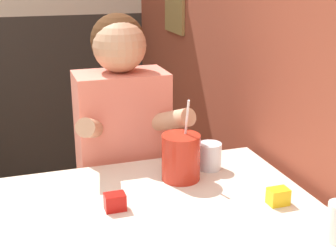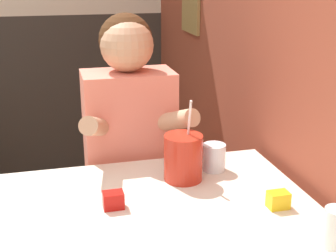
% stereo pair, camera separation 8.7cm
% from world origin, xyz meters
% --- Properties ---
extents(main_table, '(0.94, 0.96, 0.73)m').
position_xyz_m(main_table, '(0.64, 0.43, 0.67)').
color(main_table, beige).
rests_on(main_table, ground_plane).
extents(person_seated, '(0.42, 0.40, 1.25)m').
position_xyz_m(person_seated, '(0.64, 1.05, 0.65)').
color(person_seated, '#EA7F6B').
rests_on(person_seated, ground_plane).
extents(cocktail_pitcher, '(0.13, 0.13, 0.27)m').
position_xyz_m(cocktail_pitcher, '(0.76, 0.72, 0.81)').
color(cocktail_pitcher, '#B22819').
rests_on(cocktail_pitcher, main_table).
extents(glass_near_pitcher, '(0.08, 0.08, 0.09)m').
position_xyz_m(glass_near_pitcher, '(0.89, 0.77, 0.78)').
color(glass_near_pitcher, silver).
rests_on(glass_near_pitcher, main_table).
extents(condiment_ketchup, '(0.06, 0.04, 0.05)m').
position_xyz_m(condiment_ketchup, '(0.51, 0.59, 0.76)').
color(condiment_ketchup, '#B7140F').
rests_on(condiment_ketchup, main_table).
extents(condiment_mustard, '(0.06, 0.04, 0.05)m').
position_xyz_m(condiment_mustard, '(0.98, 0.47, 0.76)').
color(condiment_mustard, yellow).
rests_on(condiment_mustard, main_table).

